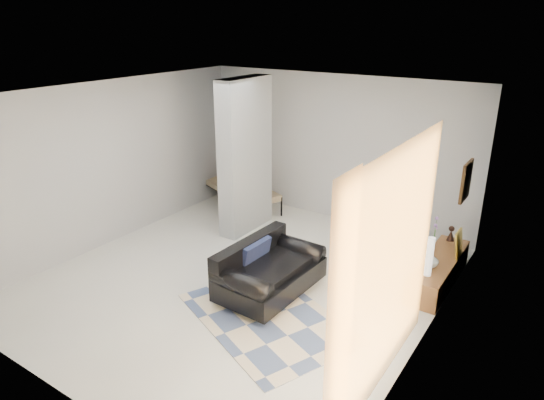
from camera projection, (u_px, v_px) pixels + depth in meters
The scene contains 17 objects.
floor at pixel (242, 279), 7.42m from camera, with size 6.00×6.00×0.00m, color white.
ceiling at pixel (238, 94), 6.43m from camera, with size 6.00×6.00×0.00m, color white.
wall_back at pixel (335, 149), 9.26m from camera, with size 6.00×6.00×0.00m, color #AEB0B2.
wall_front at pixel (49, 281), 4.59m from camera, with size 6.00×6.00×0.00m, color #AEB0B2.
wall_left at pixel (113, 163), 8.35m from camera, with size 6.00×6.00×0.00m, color #AEB0B2.
wall_right at pixel (433, 238), 5.50m from camera, with size 6.00×6.00×0.00m, color #AEB0B2.
partition_column at pixel (245, 156), 8.74m from camera, with size 0.35×1.20×2.80m, color #999EA0.
hallway_door at pixel (246, 153), 10.46m from camera, with size 0.85×0.06×2.04m, color silver.
curtain at pixel (390, 273), 4.63m from camera, with size 2.55×2.55×0.00m, color #FDAA42.
wall_art at pixel (466, 181), 6.62m from camera, with size 0.04×0.45×0.55m, color #3C2510.
media_console at pixel (439, 271), 7.23m from camera, with size 0.45×1.78×0.80m.
loveseat at pixel (267, 271), 6.93m from camera, with size 1.00×1.64×0.76m.
daybed at pixel (240, 187), 10.20m from camera, with size 2.11×1.50×0.77m.
area_rug at pixel (267, 318), 6.44m from camera, with size 2.31×1.54×0.01m, color beige.
cylinder_lamp at pixel (429, 257), 6.62m from camera, with size 0.10×0.10×0.56m, color silver.
bronze_figurine at pixel (451, 233), 7.72m from camera, with size 0.12×0.12×0.25m, color black, non-canonical shape.
vase at pixel (431, 260), 6.91m from camera, with size 0.21×0.21×0.21m, color silver.
Camera 1 is at (3.99, -5.18, 3.73)m, focal length 32.00 mm.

